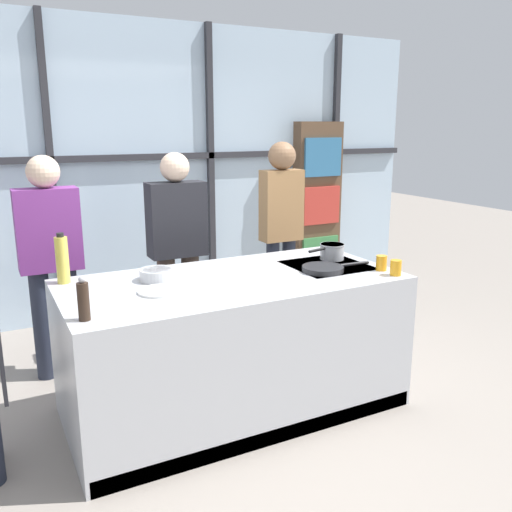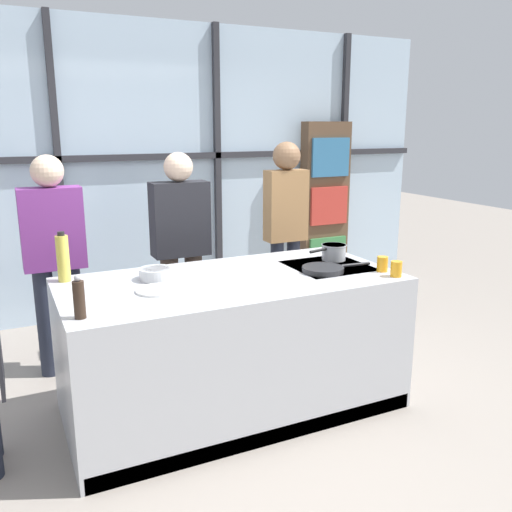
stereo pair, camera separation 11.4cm
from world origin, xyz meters
name	(u,v)px [view 1 (the left image)]	position (x,y,z in m)	size (l,w,h in m)	color
ground_plane	(234,406)	(0.00, 0.00, 0.00)	(18.00, 18.00, 0.00)	gray
back_window_wall	(135,171)	(0.00, 2.20, 1.40)	(6.40, 0.10, 2.80)	silver
bookshelf	(317,208)	(1.99, 2.02, 0.94)	(0.55, 0.19, 1.87)	brown
demo_island	(234,344)	(0.00, 0.00, 0.45)	(2.13, 1.04, 0.89)	#B7BABF
spectator_far_left	(51,255)	(-0.96, 1.05, 0.93)	(0.43, 0.23, 1.64)	#232838
spectator_center_left	(177,243)	(0.00, 1.05, 0.92)	(0.45, 0.23, 1.64)	#47382D
spectator_center_right	(281,223)	(0.96, 1.05, 1.01)	(0.36, 0.24, 1.70)	#232838
frying_pan	(324,268)	(0.61, -0.13, 0.91)	(0.50, 0.28, 0.04)	#232326
saucepan	(332,251)	(0.85, 0.12, 0.95)	(0.32, 0.18, 0.11)	silver
white_plate	(160,291)	(-0.50, -0.07, 0.90)	(0.26, 0.26, 0.01)	white
mixing_bowl	(157,274)	(-0.44, 0.18, 0.93)	(0.22, 0.22, 0.07)	silver
oil_bottle	(62,259)	(-0.96, 0.39, 1.04)	(0.08, 0.08, 0.31)	#E0CC4C
pepper_grinder	(83,300)	(-0.97, -0.34, 1.00)	(0.06, 0.06, 0.23)	#332319
juice_glass_near	(396,268)	(0.96, -0.42, 0.94)	(0.07, 0.07, 0.10)	orange
juice_glass_far	(381,263)	(0.96, -0.28, 0.94)	(0.07, 0.07, 0.10)	orange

